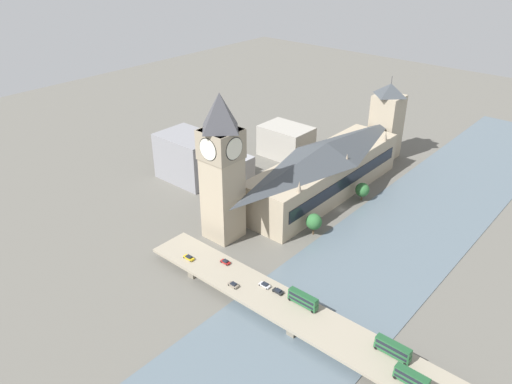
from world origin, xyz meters
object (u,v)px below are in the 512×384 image
(double_decker_bus_lead, at_px, (393,348))
(car_northbound_lead, at_px, (265,285))
(road_bridge, at_px, (303,317))
(car_northbound_tail, at_px, (233,285))
(clock_tower, at_px, (222,164))
(double_decker_bus_mid, at_px, (412,378))
(car_southbound_lead, at_px, (278,291))
(car_northbound_mid, at_px, (225,262))
(victoria_tower, at_px, (386,121))
(parliament_hall, at_px, (325,169))
(double_decker_bus_rear, at_px, (303,299))
(car_southbound_mid, at_px, (189,258))

(double_decker_bus_lead, relative_size, car_northbound_lead, 2.66)
(road_bridge, distance_m, car_northbound_tail, 28.36)
(double_decker_bus_lead, bearing_deg, car_northbound_lead, 0.28)
(clock_tower, distance_m, double_decker_bus_mid, 106.29)
(double_decker_bus_lead, xyz_separation_m, car_southbound_lead, (44.41, -0.19, -2.02))
(car_northbound_mid, relative_size, car_southbound_lead, 0.99)
(victoria_tower, bearing_deg, road_bridge, 108.30)
(clock_tower, relative_size, car_northbound_tail, 15.92)
(double_decker_bus_lead, bearing_deg, parliament_hall, -45.58)
(clock_tower, distance_m, double_decker_bus_lead, 96.17)
(car_northbound_mid, xyz_separation_m, car_southbound_lead, (-26.35, 0.41, -0.01))
(double_decker_bus_rear, height_order, car_southbound_lead, double_decker_bus_rear)
(double_decker_bus_mid, distance_m, car_northbound_lead, 59.78)
(clock_tower, relative_size, car_southbound_lead, 15.96)
(car_southbound_mid, bearing_deg, car_northbound_mid, -149.94)
(road_bridge, relative_size, double_decker_bus_mid, 13.35)
(victoria_tower, xyz_separation_m, double_decker_bus_lead, (-78.86, 141.79, -14.44))
(double_decker_bus_mid, bearing_deg, clock_tower, -14.83)
(clock_tower, relative_size, car_northbound_lead, 14.92)
(car_southbound_mid, bearing_deg, car_northbound_lead, -168.90)
(clock_tower, distance_m, car_southbound_lead, 57.63)
(double_decker_bus_mid, distance_m, car_southbound_mid, 92.70)
(car_northbound_mid, bearing_deg, road_bridge, 174.24)
(double_decker_bus_lead, bearing_deg, clock_tower, -12.35)
(car_northbound_mid, bearing_deg, car_northbound_tail, 145.39)
(parliament_hall, bearing_deg, double_decker_bus_mid, 135.32)
(victoria_tower, relative_size, double_decker_bus_rear, 4.17)
(car_northbound_lead, relative_size, car_southbound_lead, 1.07)
(car_northbound_lead, distance_m, car_southbound_mid, 33.90)
(victoria_tower, height_order, double_decker_bus_rear, victoria_tower)
(parliament_hall, xyz_separation_m, car_northbound_mid, (-8.05, 79.84, -8.40))
(double_decker_bus_rear, distance_m, car_southbound_mid, 50.18)
(clock_tower, xyz_separation_m, car_northbound_lead, (-39.92, 19.98, -29.11))
(car_northbound_lead, height_order, car_northbound_mid, car_northbound_lead)
(car_southbound_lead, bearing_deg, double_decker_bus_rear, -177.55)
(clock_tower, relative_size, road_bridge, 0.47)
(road_bridge, bearing_deg, clock_tower, -21.33)
(road_bridge, xyz_separation_m, car_southbound_mid, (52.65, 3.35, 1.64))
(car_northbound_tail, height_order, car_southbound_lead, car_northbound_tail)
(car_southbound_lead, bearing_deg, victoria_tower, -76.33)
(car_northbound_lead, bearing_deg, car_southbound_lead, -175.71)
(car_northbound_tail, bearing_deg, parliament_hall, -77.23)
(victoria_tower, distance_m, road_bridge, 154.01)
(victoria_tower, xyz_separation_m, road_bridge, (-48.02, 145.21, -18.07))
(car_northbound_lead, distance_m, car_northbound_mid, 20.55)
(victoria_tower, height_order, car_northbound_tail, victoria_tower)
(car_northbound_mid, bearing_deg, parliament_hall, -84.24)
(car_northbound_lead, bearing_deg, double_decker_bus_mid, 173.92)
(double_decker_bus_lead, distance_m, car_northbound_mid, 70.79)
(parliament_hall, height_order, car_northbound_tail, parliament_hall)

